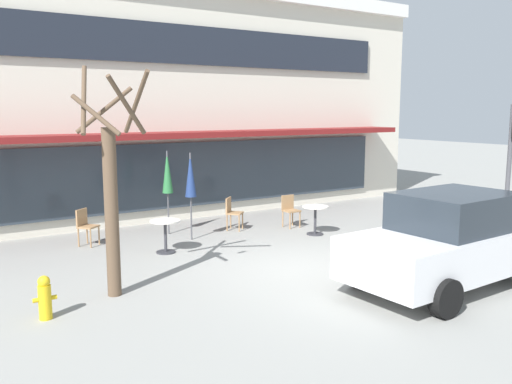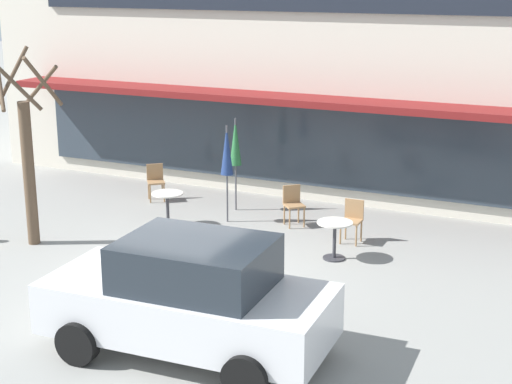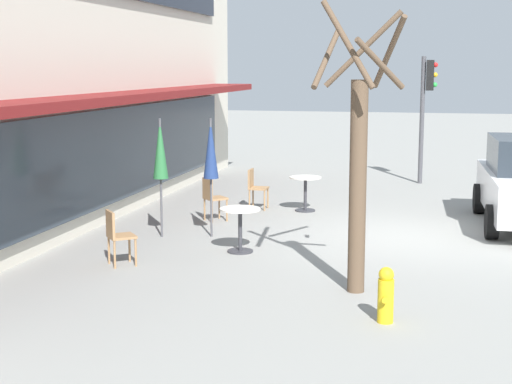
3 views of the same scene
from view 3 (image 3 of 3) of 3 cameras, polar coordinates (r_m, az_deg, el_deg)
The scene contains 11 objects.
ground_plane at distance 14.85m, azimuth 11.04°, elevation -3.24°, with size 80.00×80.00×0.00m, color gray.
cafe_table_near_wall at distance 17.12m, azimuth 3.61°, elevation 0.31°, with size 0.70×0.70×0.76m.
cafe_table_streetside at distance 13.31m, azimuth -1.16°, elevation -2.23°, with size 0.70×0.70×0.76m.
patio_umbrella_green_folded at distance 14.44m, azimuth -6.98°, elevation 3.07°, with size 0.28×0.28×2.20m.
patio_umbrella_cream_folded at distance 14.37m, azimuth -3.31°, elevation 3.09°, with size 0.28×0.28×2.20m.
cafe_chair_0 at distance 12.60m, azimuth -10.07°, elevation -2.98°, with size 0.56×0.56×0.89m.
cafe_chair_1 at distance 17.33m, azimuth -0.05°, elevation 0.47°, with size 0.40×0.40×0.89m.
cafe_chair_2 at distance 15.99m, azimuth -3.20°, elevation -0.28°, with size 0.57×0.57×0.89m.
street_tree at distance 10.87m, azimuth 7.45°, elevation 2.15°, with size 1.23×1.24×4.01m.
traffic_light_pole at distance 21.48m, azimuth 12.27°, elevation 6.69°, with size 0.26×0.44×3.40m.
fire_hydrant at distance 9.87m, azimuth 9.42°, elevation -7.38°, with size 0.36×0.20×0.71m.
Camera 3 is at (-14.50, -0.52, 3.14)m, focal length 55.00 mm.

